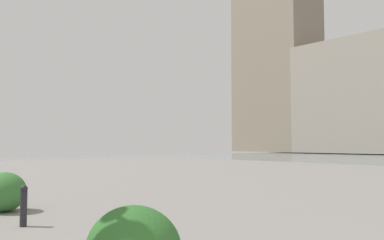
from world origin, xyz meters
The scene contains 4 objects.
building_annex centered at (31.08, -62.04, 9.04)m, with size 16.79×10.39×18.07m.
building_highrise centered at (46.20, -62.05, 17.68)m, with size 14.71×10.03×35.36m.
bollard_near centered at (6.51, -1.19, 0.38)m, with size 0.13×0.13×0.73m.
shrub_wide centered at (8.37, -1.41, 0.42)m, with size 0.99×0.89×0.84m.
Camera 1 is at (-0.83, 1.31, 1.45)m, focal length 37.60 mm.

